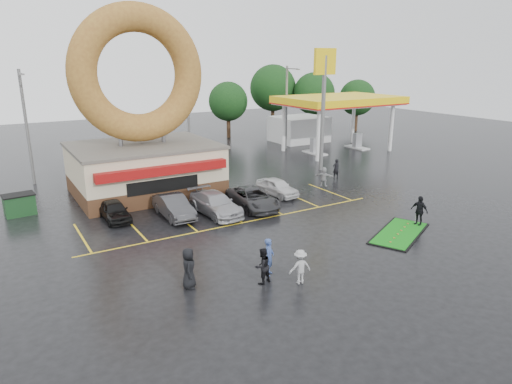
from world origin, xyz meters
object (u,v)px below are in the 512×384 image
dumpster (20,205)px  car_black (114,211)px  streetlight_mid (189,113)px  car_dgrey (174,207)px  donut_shop (142,134)px  streetlight_right (287,106)px  shell_sign (324,87)px  person_blue (269,257)px  streetlight_left (26,125)px  car_white (277,187)px  gas_station (321,114)px  person_cameraman (419,211)px  car_silver (215,204)px  putting_green (399,233)px  car_grey (253,198)px

dumpster → car_black: bearing=-44.9°
streetlight_mid → car_dgrey: size_ratio=2.10×
donut_shop → streetlight_right: (19.00, 8.95, 0.32)m
shell_sign → streetlight_mid: shell_sign is taller
dumpster → streetlight_mid: bearing=24.0°
car_dgrey → person_blue: 9.96m
streetlight_left → car_white: bearing=-40.1°
gas_station → streetlight_mid: bearing=-179.9°
car_black → person_cameraman: (15.56, -10.46, 0.31)m
shell_sign → car_white: shell_sign is taller
streetlight_mid → streetlight_right: bearing=4.8°
car_black → person_blue: size_ratio=2.00×
streetlight_mid → person_cameraman: size_ratio=4.84×
streetlight_left → dumpster: size_ratio=5.00×
car_silver → putting_green: 11.51m
car_white → putting_green: (1.83, -10.10, -0.60)m
person_blue → streetlight_mid: bearing=31.6°
streetlight_right → car_grey: (-13.96, -16.31, -4.11)m
car_dgrey → donut_shop: bearing=87.8°
car_dgrey → car_white: 8.33m
streetlight_left → putting_green: size_ratio=1.64×
streetlight_left → person_blue: size_ratio=4.99×
car_dgrey → putting_green: (10.13, -9.45, -0.66)m
donut_shop → car_silver: size_ratio=2.80×
shell_sign → putting_green: shell_sign is taller
shell_sign → putting_green: size_ratio=1.93×
gas_station → car_white: gas_station is taller
gas_station → shell_sign: shell_sign is taller
car_dgrey → putting_green: 13.87m
person_blue → streetlight_left: bearing=64.5°
streetlight_right → car_black: (-22.62, -13.92, -4.17)m
shell_sign → streetlight_right: bearing=73.2°
streetlight_mid → car_silver: streetlight_mid is taller
car_dgrey → dumpster: 10.08m
streetlight_right → car_black: 26.89m
gas_station → car_grey: 23.81m
streetlight_left → car_black: bearing=-74.2°
car_dgrey → person_cameraman: person_cameraman is taller
car_black → person_cameraman: bearing=-34.5°
streetlight_right → putting_green: size_ratio=1.64×
car_grey → dumpster: car_grey is taller
shell_sign → car_black: 21.14m
gas_station → car_silver: size_ratio=2.83×
donut_shop → shell_sign: bearing=-3.5°
shell_sign → dumpster: bearing=179.7°
person_cameraman → dumpster: 25.23m
dumpster → putting_green: size_ratio=0.33×
car_white → dumpster: size_ratio=2.08×
dumpster → car_grey: bearing=-30.9°
streetlight_right → putting_green: 26.84m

